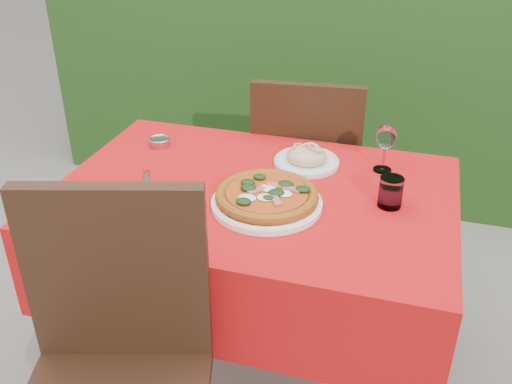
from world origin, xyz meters
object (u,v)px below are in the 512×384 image
(chair_far, at_px, (306,170))
(steel_ramekin, at_px, (160,142))
(pizza_plate, at_px, (267,198))
(pasta_plate, at_px, (307,158))
(water_glass, at_px, (390,193))
(chair_near, at_px, (116,361))
(fork, at_px, (147,186))
(wine_glass, at_px, (386,139))

(chair_far, relative_size, steel_ramekin, 13.26)
(chair_far, distance_m, pizza_plate, 0.70)
(pasta_plate, xyz_separation_m, water_glass, (0.30, -0.20, 0.02))
(chair_near, relative_size, pasta_plate, 4.48)
(water_glass, bearing_deg, pasta_plate, 145.77)
(steel_ramekin, bearing_deg, pizza_plate, -31.83)
(fork, bearing_deg, chair_near, -101.07)
(chair_near, bearing_deg, water_glass, 32.32)
(fork, bearing_deg, wine_glass, -3.08)
(chair_far, height_order, water_glass, chair_far)
(chair_far, height_order, pasta_plate, chair_far)
(pizza_plate, bearing_deg, wine_glass, 47.69)
(steel_ramekin, bearing_deg, fork, -72.21)
(chair_far, xyz_separation_m, pizza_plate, (0.01, -0.66, 0.23))
(water_glass, bearing_deg, pizza_plate, -162.99)
(pasta_plate, distance_m, water_glass, 0.36)
(water_glass, xyz_separation_m, fork, (-0.76, -0.10, -0.04))
(chair_near, relative_size, fork, 4.82)
(wine_glass, bearing_deg, water_glass, -79.33)
(water_glass, height_order, steel_ramekin, water_glass)
(wine_glass, bearing_deg, chair_near, -121.04)
(chair_far, bearing_deg, fork, 52.85)
(wine_glass, bearing_deg, pasta_plate, -173.60)
(chair_far, distance_m, wine_glass, 0.56)
(chair_near, bearing_deg, wine_glass, 42.60)
(wine_glass, relative_size, steel_ramekin, 2.33)
(water_glass, bearing_deg, fork, -172.43)
(chair_far, distance_m, steel_ramekin, 0.64)
(pizza_plate, distance_m, pasta_plate, 0.32)
(chair_near, distance_m, chair_far, 1.24)
(wine_glass, distance_m, steel_ramekin, 0.82)
(wine_glass, height_order, fork, wine_glass)
(pizza_plate, distance_m, steel_ramekin, 0.59)
(chair_far, xyz_separation_m, water_glass, (0.37, -0.55, 0.24))
(pasta_plate, relative_size, water_glass, 2.38)
(wine_glass, xyz_separation_m, steel_ramekin, (-0.81, -0.03, -0.10))
(pizza_plate, relative_size, wine_glass, 2.32)
(chair_far, relative_size, pizza_plate, 2.44)
(chair_near, height_order, chair_far, chair_near)
(pizza_plate, bearing_deg, chair_far, 91.03)
(pizza_plate, relative_size, pasta_plate, 1.73)
(pizza_plate, distance_m, wine_glass, 0.47)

